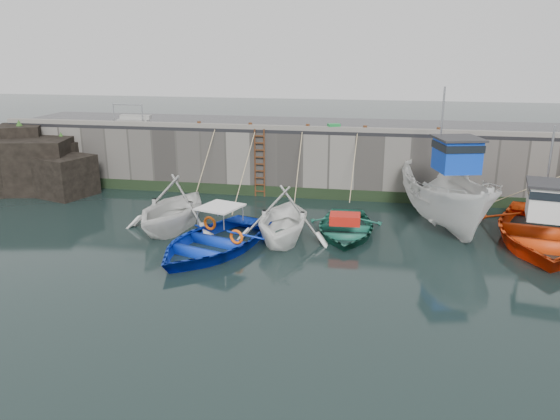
% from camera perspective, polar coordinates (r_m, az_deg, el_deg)
% --- Properties ---
extents(ground, '(120.00, 120.00, 0.00)m').
position_cam_1_polar(ground, '(16.46, -2.83, -7.87)').
color(ground, black).
rests_on(ground, ground).
extents(quay_back, '(30.00, 5.00, 3.00)m').
position_cam_1_polar(quay_back, '(27.80, 3.07, 5.62)').
color(quay_back, slate).
rests_on(quay_back, ground).
extents(road_back, '(30.00, 5.00, 0.16)m').
position_cam_1_polar(road_back, '(27.53, 3.13, 8.85)').
color(road_back, black).
rests_on(road_back, quay_back).
extents(kerb_back, '(30.00, 0.30, 0.20)m').
position_cam_1_polar(kerb_back, '(25.20, 2.42, 8.54)').
color(kerb_back, slate).
rests_on(kerb_back, road_back).
extents(algae_back, '(30.00, 0.08, 0.50)m').
position_cam_1_polar(algae_back, '(25.62, 2.28, 1.80)').
color(algae_back, black).
rests_on(algae_back, ground).
extents(rock_outcrop, '(5.85, 4.24, 3.41)m').
position_cam_1_polar(rock_outcrop, '(29.35, -23.85, 4.33)').
color(rock_outcrop, black).
rests_on(rock_outcrop, ground).
extents(ladder, '(0.51, 0.08, 3.20)m').
position_cam_1_polar(ladder, '(25.62, -2.15, 4.89)').
color(ladder, '#3F1E0F').
rests_on(ladder, ground).
extents(boat_near_white, '(4.48, 5.04, 2.42)m').
position_cam_1_polar(boat_near_white, '(21.73, -11.06, -1.96)').
color(boat_near_white, silver).
rests_on(boat_near_white, ground).
extents(boat_near_white_rope, '(0.04, 3.94, 3.10)m').
position_cam_1_polar(boat_near_white_rope, '(25.29, -7.81, 0.87)').
color(boat_near_white_rope, tan).
rests_on(boat_near_white_rope, ground).
extents(boat_near_blue, '(5.51, 6.52, 1.15)m').
position_cam_1_polar(boat_near_blue, '(19.36, -6.98, -4.11)').
color(boat_near_blue, '#0C2FBC').
rests_on(boat_near_blue, ground).
extents(boat_near_blue_rope, '(0.04, 5.48, 3.10)m').
position_cam_1_polar(boat_near_blue_rope, '(23.84, -3.48, 0.01)').
color(boat_near_blue_rope, tan).
rests_on(boat_near_blue_rope, ground).
extents(boat_near_blacktrim, '(3.90, 4.48, 2.29)m').
position_cam_1_polar(boat_near_blacktrim, '(20.19, 0.31, -3.09)').
color(boat_near_blacktrim, white).
rests_on(boat_near_blacktrim, ground).
extents(boat_near_blacktrim_rope, '(0.04, 4.24, 3.10)m').
position_cam_1_polar(boat_near_blacktrim_rope, '(24.11, 2.08, 0.22)').
color(boat_near_blacktrim_rope, tan).
rests_on(boat_near_blacktrim_rope, ground).
extents(boat_near_navy, '(3.41, 4.65, 0.94)m').
position_cam_1_polar(boat_near_navy, '(21.04, 6.79, -2.39)').
color(boat_near_navy, '#1B614E').
rests_on(boat_near_navy, ground).
extents(boat_near_navy_rope, '(0.04, 3.40, 3.10)m').
position_cam_1_polar(boat_near_navy_rope, '(24.46, 7.39, 0.33)').
color(boat_near_navy_rope, tan).
rests_on(boat_near_navy_rope, ground).
extents(boat_far_white, '(4.29, 7.37, 5.68)m').
position_cam_1_polar(boat_far_white, '(22.48, 17.06, 1.23)').
color(boat_far_white, silver).
rests_on(boat_far_white, ground).
extents(boat_far_orange, '(6.19, 7.79, 4.45)m').
position_cam_1_polar(boat_far_orange, '(21.90, 25.84, -1.94)').
color(boat_far_orange, red).
rests_on(boat_far_orange, ground).
extents(fish_crate, '(0.63, 0.53, 0.32)m').
position_cam_1_polar(fish_crate, '(25.19, 5.65, 8.60)').
color(fish_crate, '#157731').
rests_on(fish_crate, road_back).
extents(railing, '(1.60, 1.05, 1.00)m').
position_cam_1_polar(railing, '(28.78, -14.99, 9.22)').
color(railing, '#A5A8AD').
rests_on(railing, road_back).
extents(bollard_a, '(0.18, 0.18, 0.28)m').
position_cam_1_polar(bollard_a, '(26.46, -8.45, 8.85)').
color(bollard_a, '#3F1E0F').
rests_on(bollard_a, road_back).
extents(bollard_b, '(0.18, 0.18, 0.28)m').
position_cam_1_polar(bollard_b, '(25.76, -3.12, 8.80)').
color(bollard_b, '#3F1E0F').
rests_on(bollard_b, road_back).
extents(bollard_c, '(0.18, 0.18, 0.28)m').
position_cam_1_polar(bollard_c, '(25.27, 2.91, 8.64)').
color(bollard_c, '#3F1E0F').
rests_on(bollard_c, road_back).
extents(bollard_d, '(0.18, 0.18, 0.28)m').
position_cam_1_polar(bollard_d, '(25.06, 8.87, 8.40)').
color(bollard_d, '#3F1E0F').
rests_on(bollard_d, road_back).
extents(bollard_e, '(0.18, 0.18, 0.28)m').
position_cam_1_polar(bollard_e, '(25.17, 16.24, 7.97)').
color(bollard_e, '#3F1E0F').
rests_on(bollard_e, road_back).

